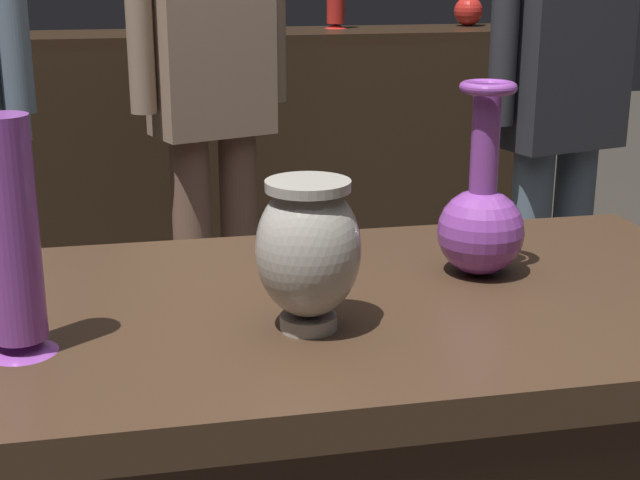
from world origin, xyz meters
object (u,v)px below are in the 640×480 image
vase_tall_behind (12,243)px  visitor_near_right (561,95)px  vase_left_accent (481,216)px  shelf_vase_far_right (468,8)px  visitor_center_back (211,83)px  vase_centerpiece (308,249)px

vase_tall_behind → visitor_near_right: size_ratio=0.18×
vase_left_accent → visitor_near_right: 1.26m
vase_tall_behind → visitor_near_right: visitor_near_right is taller
shelf_vase_far_right → visitor_center_back: bearing=-141.6°
vase_left_accent → vase_centerpiece: bearing=-151.1°
shelf_vase_far_right → visitor_center_back: size_ratio=0.14×
vase_centerpiece → vase_tall_behind: size_ratio=0.68×
visitor_center_back → visitor_near_right: size_ratio=1.02×
vase_centerpiece → shelf_vase_far_right: (1.09, 2.38, 0.15)m
vase_left_accent → shelf_vase_far_right: shelf_vase_far_right is taller
vase_centerpiece → visitor_center_back: size_ratio=0.12×
vase_left_accent → visitor_center_back: visitor_center_back is taller
visitor_near_right → vase_left_accent: bearing=44.2°
vase_centerpiece → visitor_near_right: (0.93, 1.24, -0.01)m
vase_left_accent → shelf_vase_far_right: size_ratio=1.28×
shelf_vase_far_right → visitor_near_right: (-0.16, -1.14, -0.17)m
vase_left_accent → visitor_center_back: 1.40m
shelf_vase_far_right → visitor_near_right: size_ratio=0.14×
visitor_center_back → visitor_near_right: (0.90, -0.30, -0.02)m
vase_tall_behind → visitor_center_back: bearing=76.3°
vase_tall_behind → vase_left_accent: same height
shelf_vase_far_right → vase_centerpiece: bearing=-114.6°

